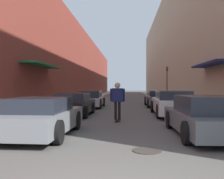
{
  "coord_description": "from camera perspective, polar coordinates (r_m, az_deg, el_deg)",
  "views": [
    {
      "loc": [
        0.17,
        -3.32,
        1.56
      ],
      "look_at": [
        -0.68,
        10.65,
        1.4
      ],
      "focal_mm": 40.0,
      "sensor_mm": 36.0,
      "label": 1
    }
  ],
  "objects": [
    {
      "name": "building_row_right",
      "position": [
        38.22,
        14.7,
        9.54
      ],
      "size": [
        4.9,
        67.45,
        14.97
      ],
      "color": "tan",
      "rests_on": "ground"
    },
    {
      "name": "manhole_cover",
      "position": [
        6.29,
        7.96,
        -13.66
      ],
      "size": [
        0.7,
        0.7,
        0.02
      ],
      "color": "#332D28",
      "rests_on": "ground"
    },
    {
      "name": "skateboarder",
      "position": [
        11.23,
        1.26,
        -1.82
      ],
      "size": [
        0.67,
        0.78,
        1.75
      ],
      "color": "black",
      "rests_on": "ground"
    },
    {
      "name": "curb_strip_left",
      "position": [
        37.38,
        -3.82,
        -1.66
      ],
      "size": [
        1.8,
        67.45,
        0.12
      ],
      "color": "#A3A099",
      "rests_on": "ground"
    },
    {
      "name": "parked_car_right_2",
      "position": [
        20.02,
        10.43,
        -2.06
      ],
      "size": [
        1.89,
        4.65,
        1.25
      ],
      "color": "#515459",
      "rests_on": "ground"
    },
    {
      "name": "parked_car_right_1",
      "position": [
        13.89,
        13.58,
        -3.09
      ],
      "size": [
        1.99,
        4.81,
        1.35
      ],
      "color": "silver",
      "rests_on": "ground"
    },
    {
      "name": "curb_strip_right",
      "position": [
        37.34,
        10.3,
        -1.67
      ],
      "size": [
        1.8,
        67.45,
        0.12
      ],
      "color": "#A3A099",
      "rests_on": "ground"
    },
    {
      "name": "parked_car_left_1",
      "position": [
        13.7,
        -8.89,
        -3.41
      ],
      "size": [
        1.96,
        4.11,
        1.23
      ],
      "color": "black",
      "rests_on": "ground"
    },
    {
      "name": "building_row_left",
      "position": [
        37.94,
        -8.2,
        5.14
      ],
      "size": [
        4.9,
        67.45,
        9.08
      ],
      "color": "brown",
      "rests_on": "ground"
    },
    {
      "name": "parked_car_right_0",
      "position": [
        8.49,
        20.88,
        -5.81
      ],
      "size": [
        2.07,
        4.37,
        1.28
      ],
      "color": "#515459",
      "rests_on": "ground"
    },
    {
      "name": "parked_car_left_2",
      "position": [
        18.9,
        -4.94,
        -2.24
      ],
      "size": [
        1.9,
        4.37,
        1.26
      ],
      "color": "#B7B7BC",
      "rests_on": "ground"
    },
    {
      "name": "ground",
      "position": [
        30.34,
        3.17,
        -2.3
      ],
      "size": [
        148.4,
        148.4,
        0.0
      ],
      "primitive_type": "plane",
      "color": "#4C4947"
    },
    {
      "name": "traffic_light",
      "position": [
        26.57,
        12.47,
        2.21
      ],
      "size": [
        0.16,
        0.22,
        3.52
      ],
      "color": "#2D2D2D",
      "rests_on": "curb_strip_right"
    },
    {
      "name": "parked_car_left_0",
      "position": [
        8.28,
        -15.91,
        -6.05
      ],
      "size": [
        1.96,
        3.98,
        1.22
      ],
      "color": "gray",
      "rests_on": "ground"
    }
  ]
}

